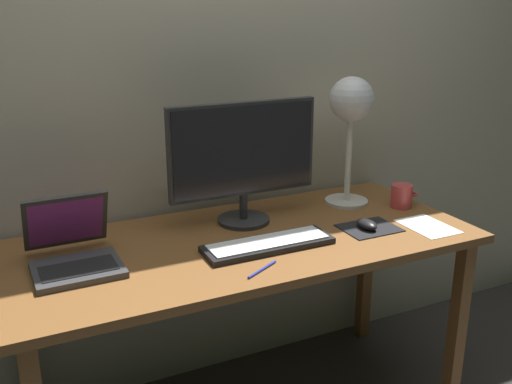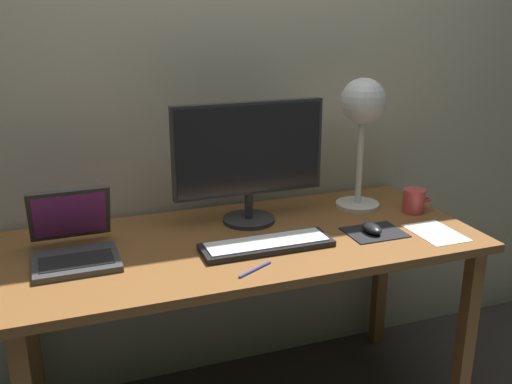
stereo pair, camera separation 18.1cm
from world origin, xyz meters
name	(u,v)px [view 1 (the left image)]	position (x,y,z in m)	size (l,w,h in m)	color
back_wall	(199,62)	(0.00, 0.40, 1.30)	(4.80, 0.06, 2.60)	#B2A893
desk	(245,259)	(0.00, 0.00, 0.66)	(1.60, 0.70, 0.74)	brown
monitor	(243,156)	(0.06, 0.14, 0.99)	(0.56, 0.19, 0.44)	#28282B
keyboard_main	(268,244)	(0.04, -0.10, 0.75)	(0.44, 0.14, 0.03)	black
laptop	(72,246)	(-0.56, 0.05, 0.80)	(0.26, 0.31, 0.21)	#38383A
desk_lamp	(351,110)	(0.52, 0.16, 1.12)	(0.17, 0.17, 0.51)	beige
mousepad	(369,228)	(0.44, -0.11, 0.74)	(0.20, 0.16, 0.00)	black
mouse	(367,224)	(0.43, -0.11, 0.76)	(0.06, 0.10, 0.03)	black
coffee_mug	(402,196)	(0.69, 0.03, 0.79)	(0.12, 0.08, 0.09)	#CC3F3F
paper_sheet_near_mouse	(428,226)	(0.64, -0.19, 0.74)	(0.15, 0.21, 0.00)	white
pen	(262,269)	(-0.06, -0.25, 0.74)	(0.01, 0.01, 0.14)	#2633A5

